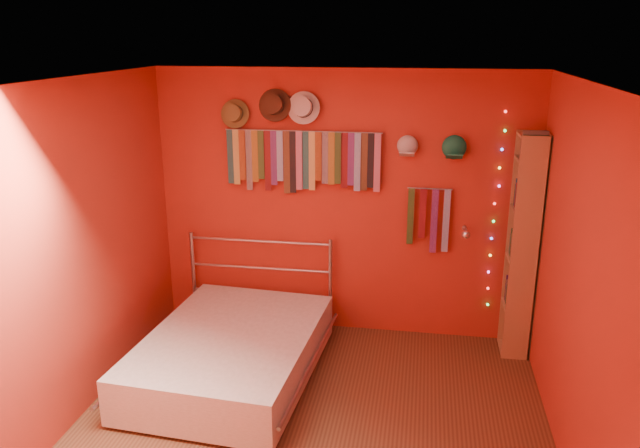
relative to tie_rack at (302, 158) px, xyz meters
The scene contains 16 objects.
ground 2.42m from the tie_rack, 77.78° to the right, with size 3.50×3.50×0.00m, color #522F1C.
back_wall 0.58m from the tie_rack, 10.11° to the left, with size 3.50×0.02×2.50m, color #A2251A.
right_wall 2.74m from the tie_rack, 38.54° to the right, with size 0.02×3.50×2.50m, color #A2251A.
left_wall 2.23m from the tie_rack, 129.42° to the right, with size 0.02×3.50×2.50m, color #A2251A.
ceiling 1.90m from the tie_rack, 77.78° to the right, with size 3.50×3.50×0.02m, color white.
tie_rack is the anchor object (origin of this frame).
small_tie_rack 1.27m from the tie_rack, ahead, with size 0.40×0.03×0.60m.
fedora_olive 0.74m from the tie_rack, behind, with size 0.26×0.14×0.26m.
fedora_brown 0.54m from the tie_rack, behind, with size 0.30×0.16×0.29m.
fedora_white 0.47m from the tie_rack, 63.25° to the right, with size 0.29×0.16×0.29m.
cap_white 0.96m from the tie_rack, ahead, with size 0.18×0.23×0.18m.
cap_green 1.36m from the tie_rack, ahead, with size 0.20×0.25×0.20m.
fairy_lights 1.80m from the tie_rack, ahead, with size 0.06×0.02×1.82m.
reading_lamp 1.61m from the tie_rack, ahead, with size 0.07×0.32×0.09m.
bookshelf 2.14m from the tie_rack, ahead, with size 0.25×0.34×2.00m.
bed 1.84m from the tie_rack, 112.34° to the right, with size 1.54×1.98×0.93m.
Camera 1 is at (0.73, -3.82, 2.79)m, focal length 35.00 mm.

